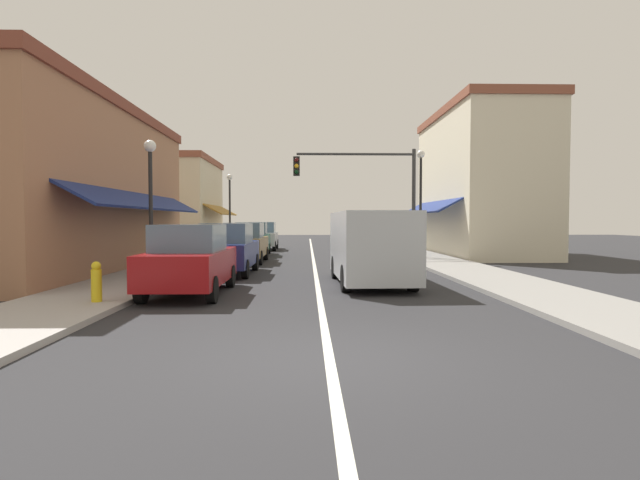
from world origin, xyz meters
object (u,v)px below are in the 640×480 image
parked_car_second_left (228,249)px  parked_car_far_left (252,239)px  fire_hydrant (96,282)px  parked_car_third_left (245,243)px  van_in_lane (370,245)px  street_lamp_left_near (151,185)px  traffic_signal_mast_arm (370,183)px  parked_car_distant_left (263,236)px  parked_car_nearest_left (190,260)px  street_lamp_right_mid (421,187)px  street_lamp_left_far (230,199)px

parked_car_second_left → parked_car_far_left: size_ratio=1.00×
fire_hydrant → parked_car_third_left: bearing=81.1°
parked_car_third_left → parked_car_far_left: size_ratio=0.99×
van_in_lane → street_lamp_left_near: street_lamp_left_near is taller
parked_car_second_left → street_lamp_left_near: street_lamp_left_near is taller
parked_car_far_left → fire_hydrant: bearing=-97.3°
parked_car_second_left → traffic_signal_mast_arm: traffic_signal_mast_arm is taller
parked_car_distant_left → parked_car_nearest_left: bearing=-90.7°
street_lamp_right_mid → fire_hydrant: size_ratio=5.84×
traffic_signal_mast_arm → fire_hydrant: bearing=-120.2°
parked_car_nearest_left → street_lamp_right_mid: size_ratio=0.81×
street_lamp_left_near → street_lamp_left_far: bearing=90.3°
parked_car_nearest_left → street_lamp_left_near: street_lamp_left_near is taller
parked_car_nearest_left → street_lamp_left_far: size_ratio=0.86×
traffic_signal_mast_arm → street_lamp_left_near: 11.52m
street_lamp_left_near → fire_hydrant: size_ratio=4.92×
street_lamp_left_far → fire_hydrant: 20.59m
traffic_signal_mast_arm → fire_hydrant: 15.27m
traffic_signal_mast_arm → street_lamp_left_near: (-7.69, -8.55, -0.74)m
parked_car_nearest_left → fire_hydrant: size_ratio=4.71×
street_lamp_right_mid → parked_car_distant_left: bearing=131.4°
parked_car_third_left → parked_car_distant_left: bearing=90.9°
parked_car_second_left → van_in_lane: bearing=-30.4°
parked_car_nearest_left → parked_car_second_left: same height
traffic_signal_mast_arm → fire_hydrant: (-7.51, -12.93, -3.12)m
parked_car_distant_left → street_lamp_right_mid: (8.00, -9.09, 2.52)m
van_in_lane → traffic_signal_mast_arm: (1.13, 9.19, 2.52)m
parked_car_second_left → van_in_lane: size_ratio=0.79×
traffic_signal_mast_arm → van_in_lane: bearing=-97.0°
parked_car_second_left → parked_car_far_left: bearing=91.9°
parked_car_far_left → fire_hydrant: parked_car_far_left is taller
parked_car_second_left → traffic_signal_mast_arm: (5.73, 6.40, 2.79)m
van_in_lane → street_lamp_right_mid: 9.15m
parked_car_far_left → street_lamp_right_mid: 9.35m
van_in_lane → street_lamp_left_far: street_lamp_left_far is taller
parked_car_far_left → street_lamp_right_mid: street_lamp_right_mid is taller
street_lamp_left_near → parked_car_distant_left: bearing=83.5°
parked_car_nearest_left → parked_car_far_left: same height
parked_car_far_left → street_lamp_right_mid: (8.11, -3.91, 2.52)m
street_lamp_left_far → street_lamp_right_mid: bearing=-40.3°
parked_car_far_left → street_lamp_left_near: size_ratio=0.97×
traffic_signal_mast_arm → street_lamp_left_far: size_ratio=1.23×
street_lamp_left_near → traffic_signal_mast_arm: bearing=48.0°
street_lamp_right_mid → parked_car_nearest_left: bearing=-128.6°
traffic_signal_mast_arm → street_lamp_right_mid: traffic_signal_mast_arm is taller
parked_car_distant_left → fire_hydrant: (-1.72, -21.04, -0.33)m
parked_car_nearest_left → van_in_lane: van_in_lane is taller
van_in_lane → street_lamp_left_far: size_ratio=1.10×
street_lamp_right_mid → street_lamp_left_far: street_lamp_right_mid is taller
van_in_lane → street_lamp_left_far: bearing=110.0°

